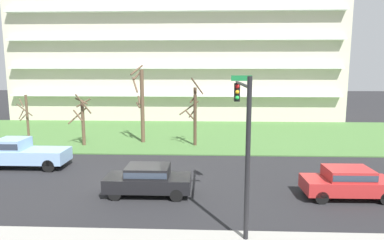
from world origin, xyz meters
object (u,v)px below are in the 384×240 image
at_px(tree_far_left, 27,117).
at_px(pickup_blue_center_left, 23,153).
at_px(tree_left, 82,119).
at_px(sedan_red_center_right, 348,181).
at_px(traffic_signal_mast, 243,124).
at_px(tree_right, 194,114).
at_px(sedan_black_near_left, 148,179).
at_px(tree_center, 141,103).

bearing_deg(tree_far_left, pickup_blue_center_left, -63.62).
xyz_separation_m(tree_left, sedan_red_center_right, (17.55, -10.81, -1.45)).
distance_m(pickup_blue_center_left, traffic_signal_mast, 15.84).
distance_m(tree_far_left, tree_right, 14.98).
height_order(tree_right, sedan_red_center_right, tree_right).
relative_size(tree_left, sedan_black_near_left, 1.02).
relative_size(tree_far_left, tree_center, 0.62).
bearing_deg(tree_center, traffic_signal_mast, -64.72).
distance_m(sedan_black_near_left, sedan_red_center_right, 10.15).
height_order(tree_far_left, tree_right, tree_right).
relative_size(pickup_blue_center_left, traffic_signal_mast, 0.86).
relative_size(sedan_black_near_left, sedan_red_center_right, 1.00).
relative_size(tree_left, traffic_signal_mast, 0.72).
xyz_separation_m(tree_far_left, tree_left, (5.52, -1.33, 0.07)).
xyz_separation_m(tree_left, tree_right, (9.42, 0.35, 0.41)).
bearing_deg(tree_right, sedan_red_center_right, -53.94).
bearing_deg(tree_center, tree_right, -12.43).
distance_m(sedan_black_near_left, pickup_blue_center_left, 10.18).
distance_m(tree_left, tree_right, 9.43).
bearing_deg(sedan_black_near_left, tree_left, 124.43).
distance_m(tree_far_left, sedan_red_center_right, 26.10).
bearing_deg(tree_left, tree_center, 16.08).
xyz_separation_m(tree_far_left, sedan_black_near_left, (12.91, -12.14, -1.38)).
relative_size(tree_far_left, sedan_red_center_right, 0.96).
bearing_deg(tree_center, tree_left, -163.92).
bearing_deg(sedan_red_center_right, pickup_blue_center_left, 166.30).
bearing_deg(sedan_red_center_right, tree_right, 125.50).
xyz_separation_m(tree_far_left, tree_center, (10.29, 0.05, 1.28)).
xyz_separation_m(tree_center, sedan_red_center_right, (12.77, -12.19, -2.66)).
bearing_deg(traffic_signal_mast, tree_right, 99.99).
distance_m(tree_far_left, tree_left, 5.68).
distance_m(tree_far_left, tree_center, 10.37).
relative_size(pickup_blue_center_left, sedan_red_center_right, 1.22).
bearing_deg(sedan_black_near_left, sedan_red_center_right, 0.07).
relative_size(sedan_red_center_right, traffic_signal_mast, 0.71).
height_order(tree_left, sedan_black_near_left, tree_left).
height_order(sedan_black_near_left, sedan_red_center_right, same).
bearing_deg(pickup_blue_center_left, sedan_black_near_left, 153.81).
height_order(tree_far_left, tree_left, tree_left).
bearing_deg(tree_far_left, tree_center, 0.27).
bearing_deg(sedan_black_near_left, tree_center, 102.20).
relative_size(tree_center, tree_right, 1.18).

